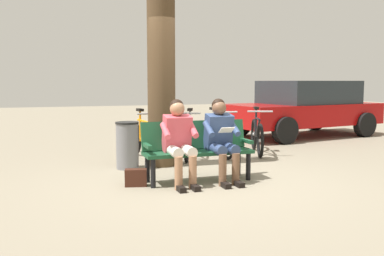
% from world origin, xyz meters
% --- Properties ---
extents(ground_plane, '(40.00, 40.00, 0.00)m').
position_xyz_m(ground_plane, '(0.00, 0.00, 0.00)').
color(ground_plane, gray).
extents(bench, '(1.61, 0.50, 0.87)m').
position_xyz_m(bench, '(0.15, -0.10, 0.51)').
color(bench, '#194C2D').
rests_on(bench, ground).
extents(person_reading, '(0.49, 0.77, 1.20)m').
position_xyz_m(person_reading, '(-0.18, 0.06, 0.66)').
color(person_reading, '#334772').
rests_on(person_reading, ground).
extents(person_companion, '(0.49, 0.77, 1.20)m').
position_xyz_m(person_companion, '(0.46, 0.07, 0.66)').
color(person_companion, '#D84C59').
rests_on(person_companion, ground).
extents(handbag, '(0.32, 0.20, 0.24)m').
position_xyz_m(handbag, '(1.07, -0.01, 0.12)').
color(handbag, '#3F1E14').
rests_on(handbag, ground).
extents(tree_trunk, '(0.47, 0.47, 3.74)m').
position_xyz_m(tree_trunk, '(0.36, -1.34, 1.87)').
color(tree_trunk, '#4C3823').
rests_on(tree_trunk, ground).
extents(litter_bin, '(0.39, 0.39, 0.78)m').
position_xyz_m(litter_bin, '(0.97, -1.25, 0.39)').
color(litter_bin, slate).
rests_on(litter_bin, ground).
extents(bicycle_black, '(0.68, 1.60, 0.94)m').
position_xyz_m(bicycle_black, '(-1.77, -1.94, 0.36)').
color(bicycle_black, black).
rests_on(bicycle_black, ground).
extents(bicycle_blue, '(0.48, 1.68, 0.94)m').
position_xyz_m(bicycle_blue, '(-0.92, -2.00, 0.36)').
color(bicycle_blue, black).
rests_on(bicycle_blue, ground).
extents(bicycle_green, '(0.74, 1.57, 0.94)m').
position_xyz_m(bicycle_green, '(-0.32, -1.91, 0.36)').
color(bicycle_green, black).
rests_on(bicycle_green, ground).
extents(bicycle_red, '(0.48, 1.68, 0.94)m').
position_xyz_m(bicycle_red, '(0.53, -2.09, 0.36)').
color(bicycle_red, black).
rests_on(bicycle_red, ground).
extents(parked_car, '(4.46, 2.60, 1.47)m').
position_xyz_m(parked_car, '(-4.23, -4.05, 0.77)').
color(parked_car, '#A50C0C').
rests_on(parked_car, ground).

